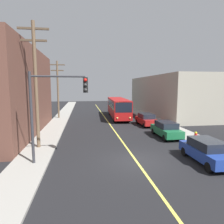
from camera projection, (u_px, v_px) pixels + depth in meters
ground_plane at (136, 161)px, 13.84m from camera, size 120.00×120.00×0.00m
sidewalk_left at (52, 132)px, 22.60m from camera, size 2.50×90.00×0.15m
sidewalk_right at (171, 128)px, 24.69m from camera, size 2.50×90.00×0.15m
lane_stripe_center at (109, 123)px, 28.56m from camera, size 0.16×60.00×0.01m
building_right_warehouse at (177, 95)px, 38.30m from camera, size 12.00×24.13×7.15m
city_bus at (118, 107)px, 33.19m from camera, size 3.13×12.24×3.20m
parked_car_blue at (207, 151)px, 13.50m from camera, size 1.84×4.41×1.62m
parked_car_green at (166, 129)px, 20.37m from camera, size 1.84×4.41×1.62m
parked_car_red at (146, 119)px, 26.54m from camera, size 1.92×4.45×1.62m
utility_pole_near at (36, 80)px, 15.93m from camera, size 2.40×0.28×10.16m
utility_pole_mid at (58, 87)px, 31.91m from camera, size 2.40×0.28×9.14m
traffic_signal_left_corner at (55, 100)px, 12.86m from camera, size 3.75×0.48×6.00m
fire_hydrant at (196, 136)px, 18.63m from camera, size 0.44×0.26×0.84m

